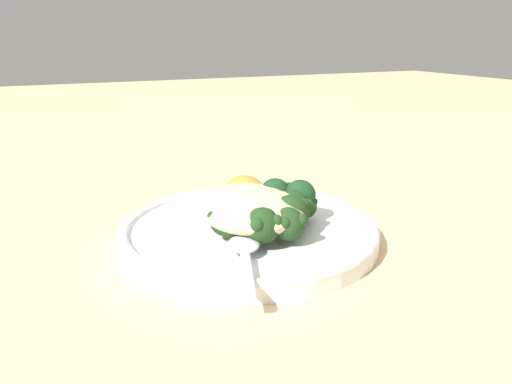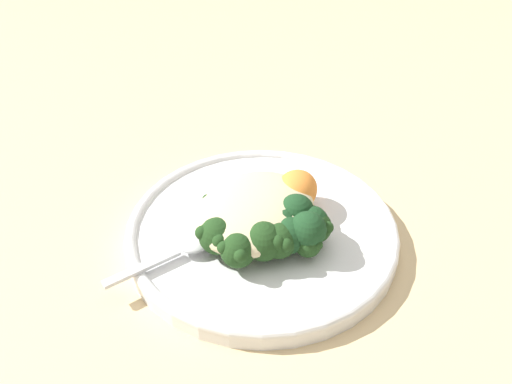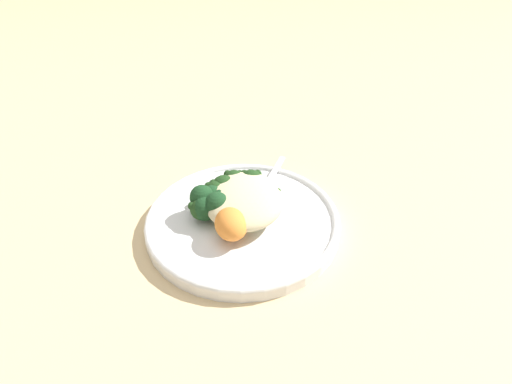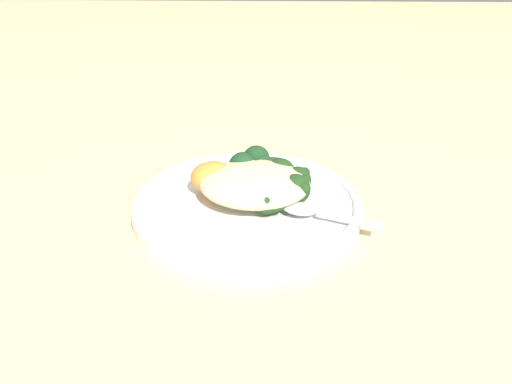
{
  "view_description": "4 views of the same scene",
  "coord_description": "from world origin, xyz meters",
  "px_view_note": "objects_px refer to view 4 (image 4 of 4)",
  "views": [
    {
      "loc": [
        0.46,
        -0.23,
        0.22
      ],
      "look_at": [
        0.0,
        -0.01,
        0.06
      ],
      "focal_mm": 35.0,
      "sensor_mm": 36.0,
      "label": 1
    },
    {
      "loc": [
        0.32,
        0.2,
        0.37
      ],
      "look_at": [
        -0.02,
        -0.03,
        0.05
      ],
      "focal_mm": 35.0,
      "sensor_mm": 36.0,
      "label": 2
    },
    {
      "loc": [
        -0.46,
        -0.03,
        0.39
      ],
      "look_at": [
        0.01,
        -0.03,
        0.05
      ],
      "focal_mm": 28.0,
      "sensor_mm": 36.0,
      "label": 3
    },
    {
      "loc": [
        0.02,
        -0.56,
        0.32
      ],
      "look_at": [
        0.0,
        -0.03,
        0.04
      ],
      "focal_mm": 35.0,
      "sensor_mm": 36.0,
      "label": 4
    }
  ],
  "objects_px": {
    "quinoa_mound": "(251,183)",
    "broccoli_stalk_4": "(275,175)",
    "plate": "(247,204)",
    "broccoli_stalk_1": "(261,198)",
    "broccoli_stalk_3": "(289,181)",
    "sweet_potato_chunk_0": "(223,182)",
    "broccoli_stalk_0": "(258,198)",
    "broccoli_stalk_2": "(279,189)",
    "broccoli_stalk_7": "(240,171)",
    "spoon": "(309,210)",
    "broccoli_stalk_6": "(251,173)",
    "sweet_potato_chunk_1": "(213,177)",
    "broccoli_stalk_5": "(265,174)",
    "kale_tuft": "(252,166)"
  },
  "relations": [
    {
      "from": "sweet_potato_chunk_0",
      "to": "sweet_potato_chunk_1",
      "type": "distance_m",
      "value": 0.02
    },
    {
      "from": "plate",
      "to": "broccoli_stalk_7",
      "type": "bearing_deg",
      "value": 103.93
    },
    {
      "from": "quinoa_mound",
      "to": "sweet_potato_chunk_1",
      "type": "bearing_deg",
      "value": 162.39
    },
    {
      "from": "broccoli_stalk_2",
      "to": "sweet_potato_chunk_0",
      "type": "distance_m",
      "value": 0.07
    },
    {
      "from": "broccoli_stalk_1",
      "to": "spoon",
      "type": "bearing_deg",
      "value": 22.4
    },
    {
      "from": "quinoa_mound",
      "to": "broccoli_stalk_4",
      "type": "xyz_separation_m",
      "value": [
        0.03,
        0.03,
        -0.0
      ]
    },
    {
      "from": "broccoli_stalk_6",
      "to": "sweet_potato_chunk_1",
      "type": "relative_size",
      "value": 1.5
    },
    {
      "from": "broccoli_stalk_2",
      "to": "broccoli_stalk_3",
      "type": "distance_m",
      "value": 0.03
    },
    {
      "from": "broccoli_stalk_7",
      "to": "kale_tuft",
      "type": "relative_size",
      "value": 1.58
    },
    {
      "from": "sweet_potato_chunk_1",
      "to": "broccoli_stalk_6",
      "type": "bearing_deg",
      "value": 33.52
    },
    {
      "from": "sweet_potato_chunk_0",
      "to": "broccoli_stalk_4",
      "type": "bearing_deg",
      "value": 15.73
    },
    {
      "from": "kale_tuft",
      "to": "broccoli_stalk_0",
      "type": "bearing_deg",
      "value": -82.1
    },
    {
      "from": "broccoli_stalk_4",
      "to": "sweet_potato_chunk_0",
      "type": "xyz_separation_m",
      "value": [
        -0.06,
        -0.02,
        -0.0
      ]
    },
    {
      "from": "broccoli_stalk_1",
      "to": "broccoli_stalk_6",
      "type": "bearing_deg",
      "value": 139.29
    },
    {
      "from": "sweet_potato_chunk_1",
      "to": "spoon",
      "type": "xyz_separation_m",
      "value": [
        0.12,
        -0.05,
        -0.02
      ]
    },
    {
      "from": "plate",
      "to": "kale_tuft",
      "type": "distance_m",
      "value": 0.05
    },
    {
      "from": "broccoli_stalk_5",
      "to": "broccoli_stalk_7",
      "type": "xyz_separation_m",
      "value": [
        -0.03,
        0.01,
        -0.0
      ]
    },
    {
      "from": "broccoli_stalk_1",
      "to": "sweet_potato_chunk_0",
      "type": "xyz_separation_m",
      "value": [
        -0.05,
        0.03,
        0.0
      ]
    },
    {
      "from": "broccoli_stalk_1",
      "to": "broccoli_stalk_6",
      "type": "distance_m",
      "value": 0.07
    },
    {
      "from": "kale_tuft",
      "to": "spoon",
      "type": "bearing_deg",
      "value": -49.9
    },
    {
      "from": "broccoli_stalk_0",
      "to": "spoon",
      "type": "distance_m",
      "value": 0.06
    },
    {
      "from": "quinoa_mound",
      "to": "kale_tuft",
      "type": "distance_m",
      "value": 0.05
    },
    {
      "from": "broccoli_stalk_7",
      "to": "spoon",
      "type": "relative_size",
      "value": 0.85
    },
    {
      "from": "plate",
      "to": "broccoli_stalk_1",
      "type": "distance_m",
      "value": 0.04
    },
    {
      "from": "broccoli_stalk_0",
      "to": "broccoli_stalk_3",
      "type": "distance_m",
      "value": 0.06
    },
    {
      "from": "broccoli_stalk_1",
      "to": "broccoli_stalk_5",
      "type": "height_order",
      "value": "broccoli_stalk_5"
    },
    {
      "from": "plate",
      "to": "broccoli_stalk_5",
      "type": "bearing_deg",
      "value": 57.14
    },
    {
      "from": "spoon",
      "to": "broccoli_stalk_2",
      "type": "bearing_deg",
      "value": 159.21
    },
    {
      "from": "broccoli_stalk_0",
      "to": "broccoli_stalk_6",
      "type": "relative_size",
      "value": 0.88
    },
    {
      "from": "broccoli_stalk_0",
      "to": "broccoli_stalk_5",
      "type": "height_order",
      "value": "broccoli_stalk_5"
    },
    {
      "from": "broccoli_stalk_3",
      "to": "kale_tuft",
      "type": "bearing_deg",
      "value": 141.28
    },
    {
      "from": "broccoli_stalk_2",
      "to": "quinoa_mound",
      "type": "bearing_deg",
      "value": -176.65
    },
    {
      "from": "quinoa_mound",
      "to": "broccoli_stalk_7",
      "type": "bearing_deg",
      "value": 108.75
    },
    {
      "from": "broccoli_stalk_0",
      "to": "broccoli_stalk_2",
      "type": "height_order",
      "value": "broccoli_stalk_2"
    },
    {
      "from": "plate",
      "to": "spoon",
      "type": "bearing_deg",
      "value": -27.29
    },
    {
      "from": "kale_tuft",
      "to": "spoon",
      "type": "height_order",
      "value": "kale_tuft"
    },
    {
      "from": "plate",
      "to": "broccoli_stalk_1",
      "type": "xyz_separation_m",
      "value": [
        0.02,
        -0.02,
        0.02
      ]
    },
    {
      "from": "broccoli_stalk_0",
      "to": "broccoli_stalk_6",
      "type": "bearing_deg",
      "value": 142.46
    },
    {
      "from": "broccoli_stalk_5",
      "to": "broccoli_stalk_6",
      "type": "distance_m",
      "value": 0.02
    },
    {
      "from": "broccoli_stalk_7",
      "to": "spoon",
      "type": "height_order",
      "value": "broccoli_stalk_7"
    },
    {
      "from": "broccoli_stalk_3",
      "to": "sweet_potato_chunk_0",
      "type": "bearing_deg",
      "value": 177.79
    },
    {
      "from": "broccoli_stalk_2",
      "to": "sweet_potato_chunk_1",
      "type": "relative_size",
      "value": 2.21
    },
    {
      "from": "broccoli_stalk_1",
      "to": "sweet_potato_chunk_0",
      "type": "height_order",
      "value": "sweet_potato_chunk_0"
    },
    {
      "from": "broccoli_stalk_5",
      "to": "broccoli_stalk_3",
      "type": "bearing_deg",
      "value": -65.72
    },
    {
      "from": "broccoli_stalk_4",
      "to": "broccoli_stalk_7",
      "type": "relative_size",
      "value": 1.01
    },
    {
      "from": "broccoli_stalk_3",
      "to": "broccoli_stalk_5",
      "type": "distance_m",
      "value": 0.04
    },
    {
      "from": "broccoli_stalk_1",
      "to": "spoon",
      "type": "relative_size",
      "value": 0.67
    },
    {
      "from": "plate",
      "to": "broccoli_stalk_1",
      "type": "height_order",
      "value": "broccoli_stalk_1"
    },
    {
      "from": "broccoli_stalk_7",
      "to": "broccoli_stalk_5",
      "type": "bearing_deg",
      "value": -91.43
    },
    {
      "from": "broccoli_stalk_0",
      "to": "broccoli_stalk_6",
      "type": "height_order",
      "value": "broccoli_stalk_0"
    }
  ]
}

